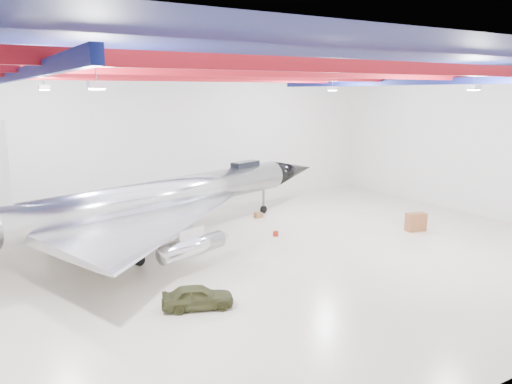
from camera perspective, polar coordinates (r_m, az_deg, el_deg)
floor at (r=29.19m, az=0.24°, el=-7.53°), size 40.00×40.00×0.00m
wall_back at (r=41.41m, az=-10.49°, el=5.70°), size 40.00×0.00×40.00m
wall_right at (r=41.76m, az=24.64°, el=4.91°), size 0.00×30.00×30.00m
ceiling at (r=27.66m, az=0.26°, el=14.57°), size 40.00×40.00×0.00m
ceiling_structure at (r=27.63m, az=0.26°, el=13.17°), size 39.50×29.50×1.08m
jet_aircraft at (r=32.45m, az=-10.15°, el=-0.88°), size 28.91×21.53×8.13m
jeep at (r=22.73m, az=-6.68°, el=-11.81°), size 3.42×2.25×1.08m
desk at (r=36.22m, az=17.80°, el=-3.29°), size 1.49×0.96×1.26m
crate_ply at (r=31.43m, az=-9.84°, el=-6.00°), size 0.54×0.47×0.32m
toolbox_red at (r=34.62m, az=-9.24°, el=-4.40°), size 0.43×0.36×0.27m
parts_bin at (r=38.18m, az=0.26°, el=-2.66°), size 0.58×0.47×0.40m
crate_small at (r=33.71m, az=-20.84°, el=-5.47°), size 0.43×0.39×0.24m
tool_chest at (r=33.41m, az=2.26°, el=-4.78°), size 0.43×0.43×0.33m
oil_barrel at (r=31.66m, az=-8.86°, el=-5.73°), size 0.65×0.53×0.44m
spares_box at (r=37.96m, az=-7.64°, el=-2.86°), size 0.50×0.50×0.37m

